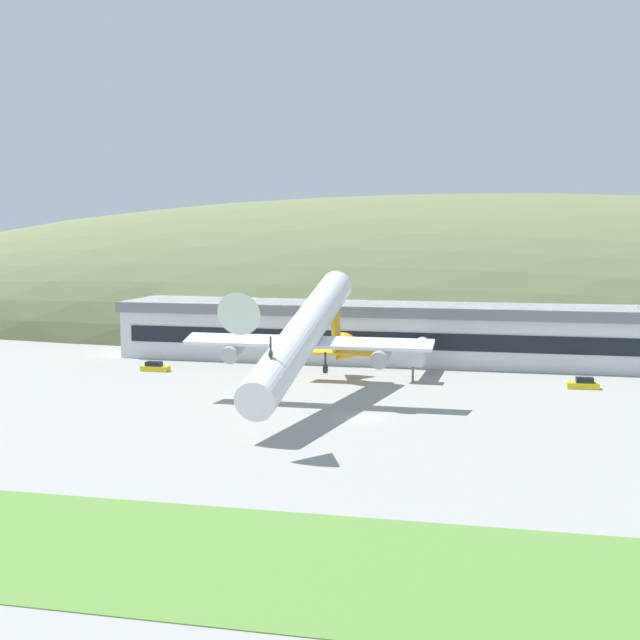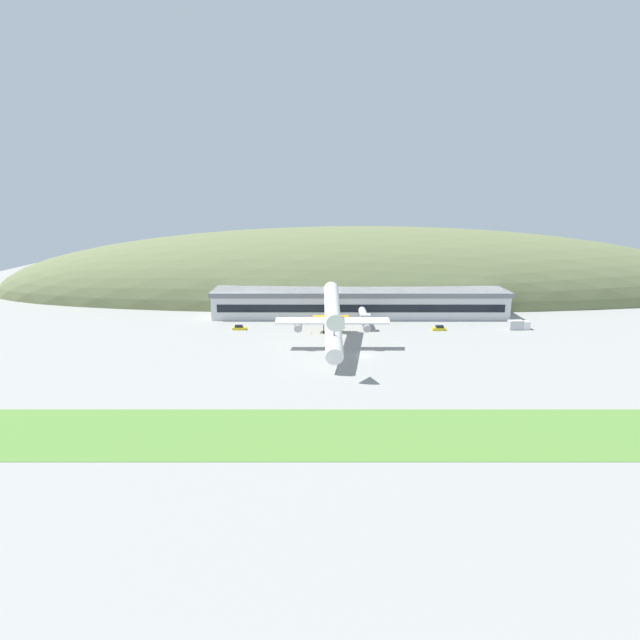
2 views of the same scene
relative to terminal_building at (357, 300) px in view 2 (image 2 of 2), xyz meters
name	(u,v)px [view 2 (image 2 of 2)]	position (x,y,z in m)	size (l,w,h in m)	color
ground_plane	(362,356)	(-2.34, -49.83, -5.64)	(405.98, 405.98, 0.00)	gray
grass_strip_foreground	(383,433)	(-2.34, -96.56, -5.60)	(365.38, 21.00, 0.08)	#568438
hill_backdrop	(359,293)	(4.66, 43.14, -5.64)	(331.99, 82.48, 60.62)	#667047
terminal_building	(357,300)	(0.00, 0.00, 0.00)	(107.30, 20.02, 9.95)	silver
jetway_0	(361,315)	(0.32, -17.61, -1.64)	(3.38, 14.70, 5.43)	silver
cargo_airplane	(330,318)	(-10.90, -43.63, 3.50)	(32.69, 52.62, 16.61)	silver
service_car_0	(237,328)	(-41.17, -21.79, -5.00)	(4.60, 1.89, 1.54)	gold
service_car_1	(437,328)	(24.76, -22.52, -4.97)	(4.53, 2.10, 1.62)	gold
fuel_truck	(516,325)	(51.40, -21.24, -4.15)	(7.13, 2.93, 3.08)	silver
traffic_cone_0	(309,333)	(-17.33, -27.06, -5.36)	(0.52, 0.52, 0.58)	orange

